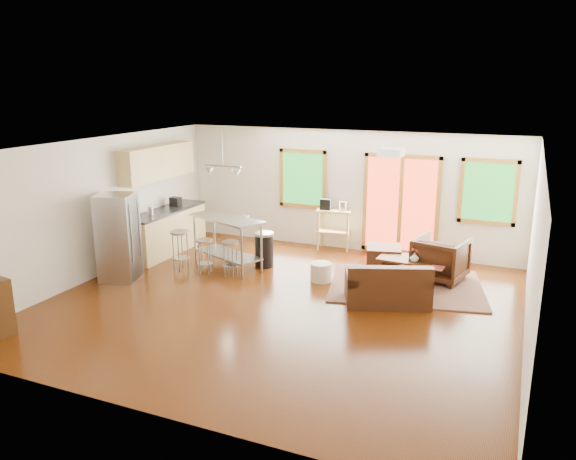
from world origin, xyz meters
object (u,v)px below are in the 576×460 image
at_px(armchair, 441,257).
at_px(kitchen_cart, 333,215).
at_px(rug, 406,286).
at_px(refrigerator, 119,237).
at_px(island, 227,233).
at_px(coffee_table, 406,261).
at_px(loveseat, 387,287).
at_px(ottoman, 384,257).

height_order(armchair, kitchen_cart, kitchen_cart).
distance_m(rug, refrigerator, 5.33).
xyz_separation_m(rug, island, (-3.50, -0.30, 0.69)).
bearing_deg(kitchen_cart, coffee_table, -33.95).
distance_m(loveseat, ottoman, 1.88).
distance_m(coffee_table, refrigerator, 5.35).
height_order(ottoman, refrigerator, refrigerator).
bearing_deg(kitchen_cart, island, -127.61).
height_order(coffee_table, ottoman, ottoman).
bearing_deg(island, kitchen_cart, 52.39).
distance_m(armchair, kitchen_cart, 2.72).
bearing_deg(island, coffee_table, 11.96).
xyz_separation_m(rug, armchair, (0.50, 0.60, 0.44)).
xyz_separation_m(coffee_table, island, (-3.40, -0.72, 0.35)).
relative_size(armchair, kitchen_cart, 0.79).
distance_m(coffee_table, island, 3.50).
bearing_deg(armchair, rug, 63.00).
bearing_deg(refrigerator, ottoman, 13.83).
relative_size(refrigerator, kitchen_cart, 1.43).
bearing_deg(island, refrigerator, -137.03).
distance_m(armchair, island, 4.10).
height_order(coffee_table, kitchen_cart, kitchen_cart).
height_order(ottoman, island, island).
bearing_deg(armchair, coffee_table, 29.22).
relative_size(rug, refrigerator, 1.66).
bearing_deg(coffee_table, loveseat, -91.22).
bearing_deg(rug, kitchen_cart, 139.50).
xyz_separation_m(loveseat, coffee_table, (0.03, 1.36, 0.06)).
distance_m(rug, coffee_table, 0.55).
xyz_separation_m(refrigerator, island, (1.49, 1.39, -0.11)).
bearing_deg(kitchen_cart, armchair, -23.76).
xyz_separation_m(ottoman, kitchen_cart, (-1.34, 0.81, 0.55)).
distance_m(armchair, refrigerator, 5.96).
distance_m(rug, island, 3.58).
distance_m(loveseat, island, 3.46).
xyz_separation_m(armchair, kitchen_cart, (-2.47, 1.09, 0.32)).
xyz_separation_m(armchair, refrigerator, (-5.49, -2.29, 0.36)).
height_order(armchair, ottoman, armchair).
bearing_deg(coffee_table, kitchen_cart, 146.05).
bearing_deg(loveseat, refrigerator, 167.65).
bearing_deg(ottoman, loveseat, -74.30).
bearing_deg(rug, armchair, 50.25).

